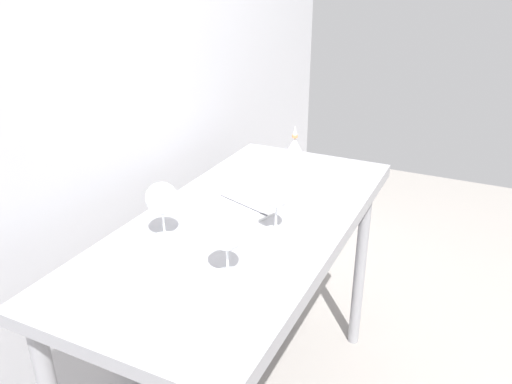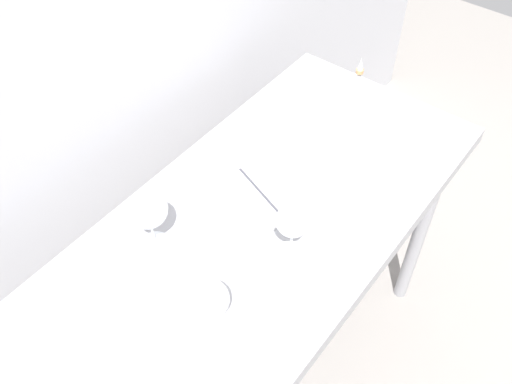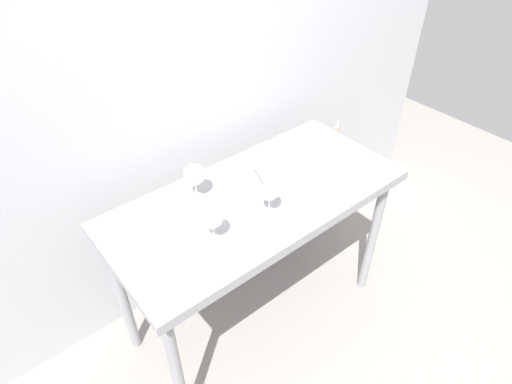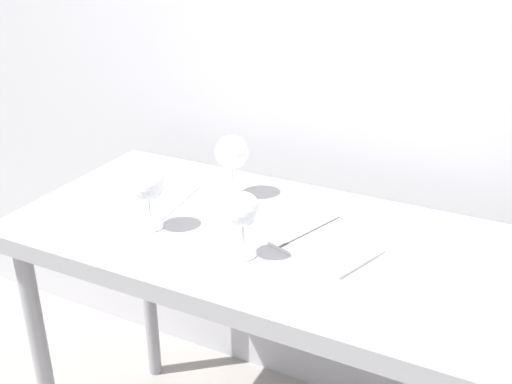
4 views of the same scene
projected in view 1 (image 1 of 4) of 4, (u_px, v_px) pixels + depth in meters
back_wall at (112, 83)px, 1.69m from camera, size 3.80×0.04×2.60m
steel_counter at (245, 246)px, 1.70m from camera, size 1.40×0.65×0.90m
wine_glass_near_center at (276, 197)px, 1.53m from camera, size 0.08×0.08×0.16m
wine_glass_far_left at (162, 200)px, 1.49m from camera, size 0.10×0.10×0.18m
wine_glass_near_left at (227, 236)px, 1.31m from camera, size 0.09×0.09×0.17m
open_notebook at (243, 206)px, 1.73m from camera, size 0.42×0.34×0.01m
tasting_sheet_upper at (253, 175)px, 2.00m from camera, size 0.20×0.27×0.00m
tasting_sheet_lower at (155, 273)px, 1.36m from camera, size 0.18×0.29×0.00m
decanter_funnel at (294, 148)px, 2.15m from camera, size 0.11×0.11×0.15m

